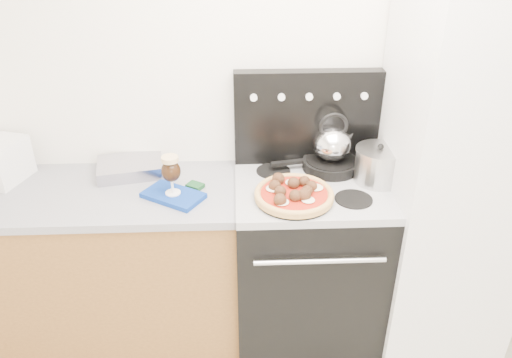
{
  "coord_description": "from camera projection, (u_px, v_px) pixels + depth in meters",
  "views": [
    {
      "loc": [
        -0.29,
        -0.97,
        2.15
      ],
      "look_at": [
        -0.2,
        1.05,
        1.03
      ],
      "focal_mm": 35.0,
      "sensor_mm": 36.0,
      "label": 1
    }
  ],
  "objects": [
    {
      "name": "oven_mitt",
      "position": [
        173.0,
        195.0,
        2.41
      ],
      "size": [
        0.33,
        0.29,
        0.02
      ],
      "primitive_type": "cube",
      "rotation": [
        0.0,
        0.0,
        -0.56
      ],
      "color": "navy",
      "rests_on": "countertop"
    },
    {
      "name": "room_shell",
      "position": [
        331.0,
        233.0,
        1.56
      ],
      "size": [
        3.52,
        3.01,
        2.52
      ],
      "color": "beige",
      "rests_on": "ground"
    },
    {
      "name": "fridge",
      "position": [
        452.0,
        179.0,
        2.48
      ],
      "size": [
        0.64,
        0.68,
        1.9
      ],
      "primitive_type": "cube",
      "color": "silver",
      "rests_on": "ground"
    },
    {
      "name": "foil_sheet",
      "position": [
        131.0,
        167.0,
        2.63
      ],
      "size": [
        0.38,
        0.31,
        0.07
      ],
      "primitive_type": "cube",
      "rotation": [
        0.0,
        0.0,
        0.2
      ],
      "color": "silver",
      "rests_on": "countertop"
    },
    {
      "name": "pizza_pan",
      "position": [
        294.0,
        199.0,
        2.36
      ],
      "size": [
        0.46,
        0.46,
        0.01
      ],
      "primitive_type": "cylinder",
      "rotation": [
        0.0,
        0.0,
        -0.33
      ],
      "color": "black",
      "rests_on": "cooktop"
    },
    {
      "name": "stock_pot",
      "position": [
        378.0,
        166.0,
        2.49
      ],
      "size": [
        0.26,
        0.26,
        0.17
      ],
      "primitive_type": "cylinder",
      "rotation": [
        0.0,
        0.0,
        -0.12
      ],
      "color": "#B7B7B7",
      "rests_on": "cooktop"
    },
    {
      "name": "beer_glass",
      "position": [
        171.0,
        175.0,
        2.36
      ],
      "size": [
        0.1,
        0.1,
        0.2
      ],
      "primitive_type": null,
      "rotation": [
        0.0,
        0.0,
        0.06
      ],
      "color": "black",
      "rests_on": "oven_mitt"
    },
    {
      "name": "skillet",
      "position": [
        331.0,
        164.0,
        2.63
      ],
      "size": [
        0.35,
        0.35,
        0.05
      ],
      "primitive_type": "cylinder",
      "rotation": [
        0.0,
        0.0,
        0.2
      ],
      "color": "black",
      "rests_on": "cooktop"
    },
    {
      "name": "stove_body",
      "position": [
        307.0,
        261.0,
        2.72
      ],
      "size": [
        0.76,
        0.65,
        0.88
      ],
      "primitive_type": "cube",
      "color": "black",
      "rests_on": "ground"
    },
    {
      "name": "tea_kettle",
      "position": [
        332.0,
        141.0,
        2.56
      ],
      "size": [
        0.23,
        0.23,
        0.22
      ],
      "primitive_type": null,
      "rotation": [
        0.0,
        0.0,
        -0.18
      ],
      "color": "silver",
      "rests_on": "skillet"
    },
    {
      "name": "pizza",
      "position": [
        294.0,
        193.0,
        2.35
      ],
      "size": [
        0.38,
        0.38,
        0.05
      ],
      "primitive_type": null,
      "rotation": [
        0.0,
        0.0,
        0.01
      ],
      "color": "tan",
      "rests_on": "pizza_pan"
    },
    {
      "name": "backguard",
      "position": [
        307.0,
        117.0,
        2.61
      ],
      "size": [
        0.76,
        0.08,
        0.5
      ],
      "primitive_type": "cube",
      "color": "black",
      "rests_on": "cooktop"
    },
    {
      "name": "countertop",
      "position": [
        91.0,
        194.0,
        2.49
      ],
      "size": [
        1.48,
        0.63,
        0.04
      ],
      "primitive_type": "cube",
      "color": "gray",
      "rests_on": "base_cabinet"
    },
    {
      "name": "base_cabinet",
      "position": [
        104.0,
        265.0,
        2.71
      ],
      "size": [
        1.45,
        0.6,
        0.86
      ],
      "primitive_type": "cube",
      "color": "brown",
      "rests_on": "ground"
    },
    {
      "name": "cooktop",
      "position": [
        311.0,
        188.0,
        2.5
      ],
      "size": [
        0.76,
        0.65,
        0.04
      ],
      "primitive_type": "cube",
      "color": "#ADADB2",
      "rests_on": "stove_body"
    }
  ]
}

